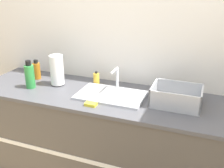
{
  "coord_description": "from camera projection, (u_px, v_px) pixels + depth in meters",
  "views": [
    {
      "loc": [
        0.69,
        -1.55,
        1.81
      ],
      "look_at": [
        -0.01,
        0.3,
        1.01
      ],
      "focal_mm": 42.0,
      "sensor_mm": 36.0,
      "label": 1
    }
  ],
  "objects": [
    {
      "name": "wall_back",
      "position": [
        128.0,
        39.0,
        2.37
      ],
      "size": [
        4.9,
        0.06,
        2.6
      ],
      "color": "silver",
      "rests_on": "ground_plane"
    },
    {
      "name": "counter_cabinet",
      "position": [
        114.0,
        140.0,
        2.37
      ],
      "size": [
        2.52,
        0.69,
        0.89
      ],
      "color": "#514C47",
      "rests_on": "ground_plane"
    },
    {
      "name": "sink",
      "position": [
        111.0,
        94.0,
        2.2
      ],
      "size": [
        0.56,
        0.35,
        0.21
      ],
      "color": "silver",
      "rests_on": "counter_cabinet"
    },
    {
      "name": "paper_towel_roll",
      "position": [
        57.0,
        70.0,
        2.38
      ],
      "size": [
        0.12,
        0.12,
        0.28
      ],
      "color": "#4C4C51",
      "rests_on": "counter_cabinet"
    },
    {
      "name": "dish_rack",
      "position": [
        176.0,
        98.0,
        2.04
      ],
      "size": [
        0.38,
        0.28,
        0.15
      ],
      "color": "#B7BABF",
      "rests_on": "counter_cabinet"
    },
    {
      "name": "bottle_green",
      "position": [
        30.0,
        76.0,
        2.34
      ],
      "size": [
        0.08,
        0.08,
        0.26
      ],
      "color": "#2D8C3D",
      "rests_on": "counter_cabinet"
    },
    {
      "name": "bottle_amber",
      "position": [
        37.0,
        70.0,
        2.56
      ],
      "size": [
        0.07,
        0.07,
        0.19
      ],
      "color": "#B26B19",
      "rests_on": "counter_cabinet"
    },
    {
      "name": "soap_dispenser",
      "position": [
        96.0,
        78.0,
        2.44
      ],
      "size": [
        0.06,
        0.06,
        0.12
      ],
      "color": "gold",
      "rests_on": "counter_cabinet"
    },
    {
      "name": "sponge",
      "position": [
        91.0,
        104.0,
        2.04
      ],
      "size": [
        0.09,
        0.06,
        0.02
      ],
      "color": "yellow",
      "rests_on": "counter_cabinet"
    }
  ]
}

